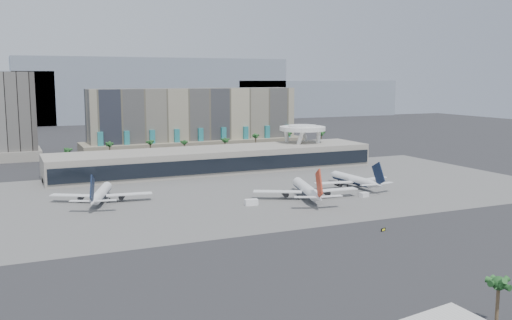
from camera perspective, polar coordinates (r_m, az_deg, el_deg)
name	(u,v)px	position (r m, az deg, el deg)	size (l,w,h in m)	color
ground	(323,218)	(201.36, 6.74, -5.79)	(900.00, 900.00, 0.00)	#232326
apron_pad	(258,190)	(248.99, 0.24, -3.01)	(260.00, 130.00, 0.06)	#5B5B59
mountain_ridge	(127,95)	(650.60, -12.76, 6.40)	(680.00, 60.00, 70.00)	gray
hotel	(195,129)	(360.77, -6.14, 3.14)	(140.00, 30.00, 42.00)	tan
office_tower	(12,121)	(368.45, -23.20, 3.58)	(30.00, 30.00, 52.00)	black
terminal	(215,159)	(298.02, -4.10, 0.10)	(170.00, 32.50, 14.50)	#9F998C
saucer_structure	(302,131)	(324.81, 4.66, 2.89)	(26.00, 26.00, 21.89)	white
palm_row	(206,144)	(332.71, -5.05, 1.63)	(157.80, 2.80, 13.10)	brown
airliner_left	(101,194)	(231.84, -15.25, -3.26)	(38.19, 39.50, 14.14)	white
airliner_centre	(307,189)	(231.07, 5.10, -2.95)	(42.29, 43.86, 15.48)	white
airliner_right	(354,180)	(258.20, 9.78, -1.95)	(38.59, 39.78, 13.73)	white
service_vehicle_a	(251,202)	(219.15, -0.47, -4.25)	(4.95, 2.42, 2.42)	white
service_vehicle_b	(364,195)	(238.30, 10.75, -3.44)	(3.80, 2.17, 1.95)	white
taxiway_sign	(383,230)	(187.88, 12.61, -6.81)	(2.12, 0.97, 0.97)	black
near_palm_a	(498,290)	(123.65, 23.07, -11.88)	(6.00, 6.00, 10.30)	brown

